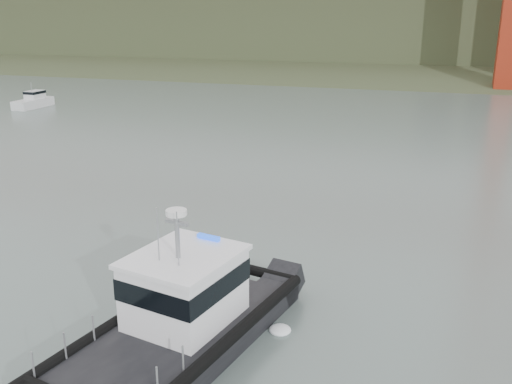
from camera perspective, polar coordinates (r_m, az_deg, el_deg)
ground at (r=22.31m, az=-11.12°, el=-12.73°), size 400.00×400.00×0.00m
headlands at (r=142.52m, az=14.81°, el=15.31°), size 500.00×105.36×27.12m
patrol_boat at (r=19.93m, az=-7.59°, el=-12.09°), size 5.97×11.40×5.26m
motorboat at (r=75.73m, az=-21.35°, el=8.48°), size 1.92×5.70×3.13m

